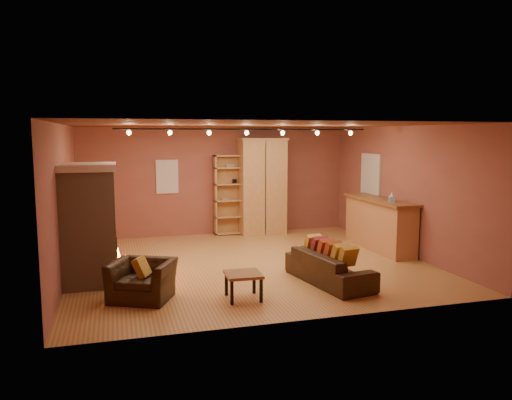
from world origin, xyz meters
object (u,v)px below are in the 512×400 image
object	(u,v)px
bookcase	(230,194)
coffee_table	(243,277)
fireplace	(89,225)
armoire	(262,186)
loveseat	(329,261)
armchair	(142,273)
bar_counter	(379,224)

from	to	relation	value
bookcase	coffee_table	size ratio (longest dim) A/B	3.62
fireplace	coffee_table	world-z (taller)	fireplace
armoire	loveseat	world-z (taller)	armoire
armoire	coffee_table	size ratio (longest dim) A/B	4.37
fireplace	loveseat	xyz separation A→B (m)	(4.05, -1.07, -0.67)
coffee_table	bookcase	bearing A→B (deg)	79.32
armoire	armchair	bearing A→B (deg)	-126.19
armoire	armchair	size ratio (longest dim) A/B	2.24
armoire	bar_counter	bearing A→B (deg)	-50.31
loveseat	bar_counter	bearing A→B (deg)	-55.66
bar_counter	loveseat	world-z (taller)	bar_counter
fireplace	bookcase	xyz separation A→B (m)	(3.36, 3.74, 0.00)
bookcase	armoire	distance (m)	0.87
bookcase	loveseat	xyz separation A→B (m)	(0.69, -4.81, -0.68)
coffee_table	loveseat	bearing A→B (deg)	14.57
loveseat	coffee_table	distance (m)	1.74
fireplace	armchair	world-z (taller)	fireplace
fireplace	armoire	world-z (taller)	armoire
bookcase	coffee_table	distance (m)	5.39
armchair	coffee_table	world-z (taller)	armchair
armoire	bar_counter	distance (m)	3.29
armoire	bar_counter	world-z (taller)	armoire
bookcase	loveseat	distance (m)	4.91
bookcase	fireplace	bearing A→B (deg)	-131.93
bar_counter	armchair	world-z (taller)	bar_counter
fireplace	armchair	xyz separation A→B (m)	(0.81, -1.08, -0.64)
loveseat	fireplace	bearing A→B (deg)	65.48
armoire	loveseat	distance (m)	4.68
bookcase	armchair	size ratio (longest dim) A/B	1.86
bookcase	coffee_table	xyz separation A→B (m)	(-0.99, -5.25, -0.70)
bar_counter	armchair	xyz separation A→B (m)	(-5.43, -2.12, -0.17)
bar_counter	coffee_table	xyz separation A→B (m)	(-3.87, -2.56, -0.23)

